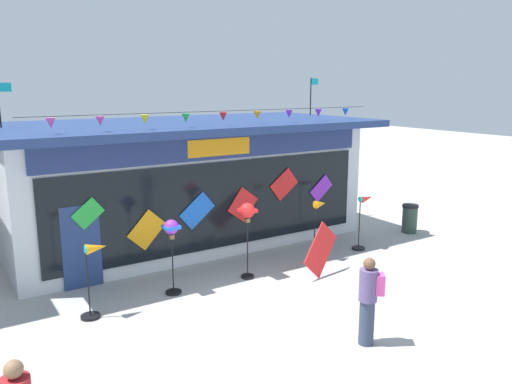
{
  "coord_description": "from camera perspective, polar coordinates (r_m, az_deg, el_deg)",
  "views": [
    {
      "loc": [
        -5.68,
        -8.23,
        4.73
      ],
      "look_at": [
        1.48,
        2.91,
        1.93
      ],
      "focal_mm": 35.72,
      "sensor_mm": 36.0,
      "label": 1
    }
  ],
  "objects": [
    {
      "name": "wind_spinner_far_left",
      "position": [
        11.03,
        -17.69,
        -8.27
      ],
      "size": [
        0.63,
        0.4,
        1.59
      ],
      "color": "black",
      "rests_on": "ground_plane"
    },
    {
      "name": "person_near_camera",
      "position": [
        9.73,
        12.51,
        -11.64
      ],
      "size": [
        0.47,
        0.44,
        1.68
      ],
      "rotation": [
        0.0,
        0.0,
        4.07
      ],
      "color": "#333D56",
      "rests_on": "ground_plane"
    },
    {
      "name": "display_kite_on_ground",
      "position": [
        12.97,
        7.25,
        -6.42
      ],
      "size": [
        1.34,
        0.38,
        1.34
      ],
      "primitive_type": "cube",
      "rotation": [
        -0.28,
        0.79,
        0.0
      ],
      "color": "red",
      "rests_on": "ground_plane"
    },
    {
      "name": "wind_spinner_right",
      "position": [
        15.15,
        11.98,
        -2.6
      ],
      "size": [
        0.74,
        0.38,
        1.59
      ],
      "color": "black",
      "rests_on": "ground_plane"
    },
    {
      "name": "wind_spinner_center_right",
      "position": [
        13.89,
        7.0,
        -2.98
      ],
      "size": [
        0.52,
        0.32,
        1.69
      ],
      "color": "black",
      "rests_on": "ground_plane"
    },
    {
      "name": "wind_spinner_left",
      "position": [
        11.7,
        -9.42,
        -5.02
      ],
      "size": [
        0.36,
        0.36,
        1.76
      ],
      "color": "black",
      "rests_on": "ground_plane"
    },
    {
      "name": "wind_spinner_center_left",
      "position": [
        12.43,
        -0.97,
        -2.82
      ],
      "size": [
        0.38,
        0.38,
        1.92
      ],
      "color": "black",
      "rests_on": "ground_plane"
    },
    {
      "name": "kite_shop_building",
      "position": [
        15.68,
        -8.0,
        1.3
      ],
      "size": [
        10.68,
        5.49,
        4.96
      ],
      "color": "silver",
      "rests_on": "ground_plane"
    },
    {
      "name": "ground_plane",
      "position": [
        11.06,
        1.75,
        -13.39
      ],
      "size": [
        80.0,
        80.0,
        0.0
      ],
      "primitive_type": "plane",
      "color": "#ADAAA5"
    },
    {
      "name": "trash_bin",
      "position": [
        17.31,
        16.84,
        -2.85
      ],
      "size": [
        0.52,
        0.52,
        0.93
      ],
      "color": "#2D4238",
      "rests_on": "ground_plane"
    }
  ]
}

